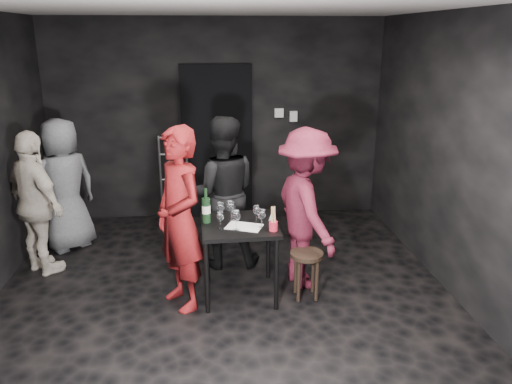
{
  "coord_description": "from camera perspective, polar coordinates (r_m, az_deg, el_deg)",
  "views": [
    {
      "loc": [
        -0.1,
        -4.28,
        2.47
      ],
      "look_at": [
        0.33,
        0.25,
        1.03
      ],
      "focal_mm": 35.0,
      "sensor_mm": 36.0,
      "label": 1
    }
  ],
  "objects": [
    {
      "name": "wine_glass_e",
      "position": [
        4.62,
        0.66,
        -2.95
      ],
      "size": [
        0.1,
        0.1,
        0.2
      ],
      "primitive_type": null,
      "rotation": [
        0.0,
        0.0,
        -0.32
      ],
      "color": "white",
      "rests_on": "tasting_table"
    },
    {
      "name": "wine_glass_a",
      "position": [
        4.62,
        -4.09,
        -3.12
      ],
      "size": [
        0.09,
        0.09,
        0.18
      ],
      "primitive_type": null,
      "rotation": [
        0.0,
        0.0,
        0.27
      ],
      "color": "white",
      "rests_on": "tasting_table"
    },
    {
      "name": "wall_right",
      "position": [
        5.01,
        22.75,
        3.28
      ],
      "size": [
        0.04,
        5.0,
        2.7
      ],
      "primitive_type": "cube",
      "color": "black",
      "rests_on": "ground"
    },
    {
      "name": "hand_truck",
      "position": [
        6.91,
        -9.18,
        -1.68
      ],
      "size": [
        0.4,
        0.34,
        1.2
      ],
      "rotation": [
        0.0,
        0.0,
        -0.02
      ],
      "color": "#B2B2B7",
      "rests_on": "floor"
    },
    {
      "name": "wine_glass_f",
      "position": [
        4.77,
        0.03,
        -2.42
      ],
      "size": [
        0.09,
        0.09,
        0.18
      ],
      "primitive_type": null,
      "rotation": [
        0.0,
        0.0,
        0.43
      ],
      "color": "white",
      "rests_on": "tasting_table"
    },
    {
      "name": "wine_glass_c",
      "position": [
        4.8,
        -2.88,
        -2.08
      ],
      "size": [
        0.11,
        0.11,
        0.22
      ],
      "primitive_type": null,
      "rotation": [
        0.0,
        0.0,
        0.35
      ],
      "color": "white",
      "rests_on": "tasting_table"
    },
    {
      "name": "ceiling",
      "position": [
        4.29,
        -4.36,
        20.6
      ],
      "size": [
        4.5,
        5.0,
        0.02
      ],
      "primitive_type": "cube",
      "color": "silver",
      "rests_on": "ground"
    },
    {
      "name": "reserved_card",
      "position": [
        4.76,
        1.81,
        -3.03
      ],
      "size": [
        0.08,
        0.12,
        0.09
      ],
      "primitive_type": null,
      "rotation": [
        0.0,
        0.0,
        0.06
      ],
      "color": "white",
      "rests_on": "tasting_table"
    },
    {
      "name": "woman_black",
      "position": [
        5.38,
        -3.9,
        0.86
      ],
      "size": [
        0.91,
        0.51,
        1.85
      ],
      "primitive_type": "imported",
      "rotation": [
        0.0,
        0.0,
        3.13
      ],
      "color": "black",
      "rests_on": "floor"
    },
    {
      "name": "man_maroon",
      "position": [
        4.96,
        5.77,
        -1.22
      ],
      "size": [
        0.78,
        1.23,
        1.76
      ],
      "primitive_type": "imported",
      "rotation": [
        0.0,
        0.0,
        1.81
      ],
      "color": "maroon",
      "rests_on": "floor"
    },
    {
      "name": "bystander_grey",
      "position": [
        6.23,
        -21.08,
        1.07
      ],
      "size": [
        0.89,
        0.87,
        1.65
      ],
      "primitive_type": "imported",
      "rotation": [
        0.0,
        0.0,
        3.89
      ],
      "color": "slate",
      "rests_on": "floor"
    },
    {
      "name": "wallbox_upper",
      "position": [
        6.88,
        2.64,
        9.03
      ],
      "size": [
        0.12,
        0.06,
        0.12
      ],
      "primitive_type": "cube",
      "color": "#B7B7B2",
      "rests_on": "wall_back"
    },
    {
      "name": "wall_front",
      "position": [
        2.11,
        -2.02,
        -14.54
      ],
      "size": [
        4.5,
        0.04,
        2.7
      ],
      "primitive_type": "cube",
      "color": "black",
      "rests_on": "ground"
    },
    {
      "name": "wine_bottle",
      "position": [
        4.77,
        -5.71,
        -1.98
      ],
      "size": [
        0.08,
        0.08,
        0.34
      ],
      "rotation": [
        0.0,
        0.0,
        0.14
      ],
      "color": "black",
      "rests_on": "tasting_table"
    },
    {
      "name": "tasting_table",
      "position": [
        4.8,
        -1.91,
        -4.71
      ],
      "size": [
        0.72,
        0.72,
        0.75
      ],
      "rotation": [
        0.0,
        0.0,
        0.04
      ],
      "color": "black",
      "rests_on": "floor"
    },
    {
      "name": "doorway",
      "position": [
        6.87,
        -4.47,
        5.61
      ],
      "size": [
        0.95,
        0.1,
        2.1
      ],
      "primitive_type": "cube",
      "color": "black",
      "rests_on": "ground"
    },
    {
      "name": "wine_glass_b",
      "position": [
        4.8,
        -4.05,
        -2.16
      ],
      "size": [
        0.1,
        0.1,
        0.21
      ],
      "primitive_type": null,
      "rotation": [
        0.0,
        0.0,
        -0.37
      ],
      "color": "white",
      "rests_on": "tasting_table"
    },
    {
      "name": "breadstick_cup",
      "position": [
        4.55,
        2.01,
        -3.13
      ],
      "size": [
        0.08,
        0.08,
        0.25
      ],
      "rotation": [
        0.0,
        0.0,
        0.2
      ],
      "color": "red",
      "rests_on": "tasting_table"
    },
    {
      "name": "wine_glass_d",
      "position": [
        4.56,
        -2.3,
        -3.12
      ],
      "size": [
        0.09,
        0.09,
        0.22
      ],
      "primitive_type": null,
      "rotation": [
        0.0,
        0.0,
        -0.05
      ],
      "color": "white",
      "rests_on": "tasting_table"
    },
    {
      "name": "tasting_mat",
      "position": [
        4.68,
        -1.36,
        -3.97
      ],
      "size": [
        0.39,
        0.32,
        0.0
      ],
      "primitive_type": "cube",
      "rotation": [
        0.0,
        0.0,
        -0.38
      ],
      "color": "white",
      "rests_on": "tasting_table"
    },
    {
      "name": "stool",
      "position": [
        4.89,
        5.8,
        -8.01
      ],
      "size": [
        0.32,
        0.32,
        0.47
      ],
      "rotation": [
        0.0,
        0.0,
        0.2
      ],
      "color": "black",
      "rests_on": "floor"
    },
    {
      "name": "server_red",
      "position": [
        4.55,
        -8.81,
        -1.64
      ],
      "size": [
        0.78,
        0.86,
        1.97
      ],
      "primitive_type": "imported",
      "rotation": [
        0.0,
        0.0,
        -1.02
      ],
      "color": "maroon",
      "rests_on": "floor"
    },
    {
      "name": "wall_back",
      "position": [
        6.88,
        -4.54,
        8.15
      ],
      "size": [
        4.5,
        0.04,
        2.7
      ],
      "primitive_type": "cube",
      "color": "black",
      "rests_on": "ground"
    },
    {
      "name": "floor",
      "position": [
        4.95,
        -3.62,
        -12.42
      ],
      "size": [
        4.5,
        5.0,
        0.02
      ],
      "primitive_type": "cube",
      "color": "black",
      "rests_on": "ground"
    },
    {
      "name": "wallbox_lower",
      "position": [
        6.91,
        4.29,
        8.63
      ],
      "size": [
        0.1,
        0.06,
        0.14
      ],
      "primitive_type": "cube",
      "color": "#B7B7B2",
      "rests_on": "wall_back"
    },
    {
      "name": "bystander_cream",
      "position": [
        5.69,
        -23.89,
        -1.01
      ],
      "size": [
        1.0,
        0.97,
        1.61
      ],
      "primitive_type": "imported",
      "rotation": [
        0.0,
        0.0,
        2.4
      ],
      "color": "beige",
      "rests_on": "floor"
    }
  ]
}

